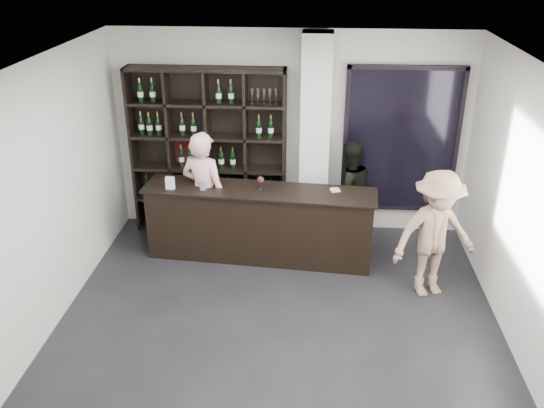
# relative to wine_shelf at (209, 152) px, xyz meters

# --- Properties ---
(floor) EXTENTS (5.00, 5.50, 0.01)m
(floor) POSITION_rel_wine_shelf_xyz_m (1.15, -2.57, -1.20)
(floor) COLOR black
(floor) RESTS_ON ground
(wine_shelf) EXTENTS (2.20, 0.35, 2.40)m
(wine_shelf) POSITION_rel_wine_shelf_xyz_m (0.00, 0.00, 0.00)
(wine_shelf) COLOR black
(wine_shelf) RESTS_ON floor
(structural_column) EXTENTS (0.40, 0.40, 2.90)m
(structural_column) POSITION_rel_wine_shelf_xyz_m (1.50, -0.10, 0.25)
(structural_column) COLOR silver
(structural_column) RESTS_ON floor
(glass_panel) EXTENTS (1.60, 0.08, 2.10)m
(glass_panel) POSITION_rel_wine_shelf_xyz_m (2.70, 0.12, 0.20)
(glass_panel) COLOR black
(glass_panel) RESTS_ON floor
(tasting_counter) EXTENTS (3.05, 0.64, 1.00)m
(tasting_counter) POSITION_rel_wine_shelf_xyz_m (0.80, -0.82, -0.70)
(tasting_counter) COLOR black
(tasting_counter) RESTS_ON floor
(taster_pink) EXTENTS (0.74, 0.61, 1.74)m
(taster_pink) POSITION_rel_wine_shelf_xyz_m (0.05, -0.72, -0.33)
(taster_pink) COLOR beige
(taster_pink) RESTS_ON floor
(taster_black) EXTENTS (0.88, 0.80, 1.47)m
(taster_black) POSITION_rel_wine_shelf_xyz_m (1.99, -0.17, -0.46)
(taster_black) COLOR black
(taster_black) RESTS_ON floor
(customer) EXTENTS (1.17, 0.88, 1.61)m
(customer) POSITION_rel_wine_shelf_xyz_m (2.95, -1.52, -0.40)
(customer) COLOR #93715C
(customer) RESTS_ON floor
(wine_glass) EXTENTS (0.11, 0.11, 0.22)m
(wine_glass) POSITION_rel_wine_shelf_xyz_m (0.82, -0.83, -0.09)
(wine_glass) COLOR white
(wine_glass) RESTS_ON tasting_counter
(spit_cup) EXTENTS (0.11, 0.11, 0.11)m
(spit_cup) POSITION_rel_wine_shelf_xyz_m (0.07, -0.87, -0.14)
(spit_cup) COLOR silver
(spit_cup) RESTS_ON tasting_counter
(napkin_stack) EXTENTS (0.14, 0.14, 0.02)m
(napkin_stack) POSITION_rel_wine_shelf_xyz_m (1.78, -0.78, -0.19)
(napkin_stack) COLOR white
(napkin_stack) RESTS_ON tasting_counter
(card_stand) EXTENTS (0.12, 0.07, 0.17)m
(card_stand) POSITION_rel_wine_shelf_xyz_m (-0.36, -0.88, -0.11)
(card_stand) COLOR white
(card_stand) RESTS_ON tasting_counter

